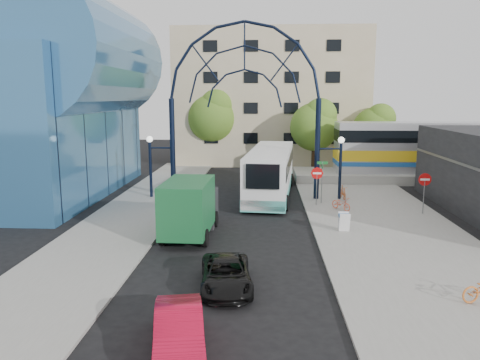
# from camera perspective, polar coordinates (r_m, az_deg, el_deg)

# --- Properties ---
(ground) EXTENTS (120.00, 120.00, 0.00)m
(ground) POSITION_cam_1_polar(r_m,az_deg,el_deg) (19.46, -1.27, -11.26)
(ground) COLOR black
(ground) RESTS_ON ground
(sidewalk_east) EXTENTS (8.00, 56.00, 0.12)m
(sidewalk_east) POSITION_cam_1_polar(r_m,az_deg,el_deg) (24.10, 18.98, -7.43)
(sidewalk_east) COLOR gray
(sidewalk_east) RESTS_ON ground
(plaza_west) EXTENTS (5.00, 50.00, 0.12)m
(plaza_west) POSITION_cam_1_polar(r_m,az_deg,el_deg) (26.29, -14.62, -5.75)
(plaza_west) COLOR gray
(plaza_west) RESTS_ON ground
(gateway_arch) EXTENTS (13.64, 0.44, 12.10)m
(gateway_arch) POSITION_cam_1_polar(r_m,az_deg,el_deg) (32.14, 0.56, 12.71)
(gateway_arch) COLOR black
(gateway_arch) RESTS_ON ground
(stop_sign) EXTENTS (0.80, 0.07, 2.50)m
(stop_sign) POSITION_cam_1_polar(r_m,az_deg,el_deg) (30.70, 9.36, 0.40)
(stop_sign) COLOR slate
(stop_sign) RESTS_ON sidewalk_east
(do_not_enter_sign) EXTENTS (0.76, 0.07, 2.48)m
(do_not_enter_sign) POSITION_cam_1_polar(r_m,az_deg,el_deg) (30.12, 21.59, -0.40)
(do_not_enter_sign) COLOR slate
(do_not_enter_sign) RESTS_ON sidewalk_east
(street_name_sign) EXTENTS (0.70, 0.70, 2.80)m
(street_name_sign) POSITION_cam_1_polar(r_m,az_deg,el_deg) (31.31, 9.98, 0.82)
(street_name_sign) COLOR slate
(street_name_sign) RESTS_ON sidewalk_east
(sandwich_board) EXTENTS (0.55, 0.61, 0.99)m
(sandwich_board) POSITION_cam_1_polar(r_m,az_deg,el_deg) (25.23, 12.58, -4.72)
(sandwich_board) COLOR white
(sandwich_board) RESTS_ON sidewalk_east
(transit_hall) EXTENTS (16.50, 18.00, 14.50)m
(transit_hall) POSITION_cam_1_polar(r_m,az_deg,el_deg) (37.04, -24.05, 8.62)
(transit_hall) COLOR #316596
(transit_hall) RESTS_ON ground
(apartment_block) EXTENTS (20.00, 12.10, 14.00)m
(apartment_block) POSITION_cam_1_polar(r_m,az_deg,el_deg) (53.05, 3.72, 9.97)
(apartment_block) COLOR tan
(apartment_block) RESTS_ON ground
(tree_north_a) EXTENTS (4.48, 4.48, 7.00)m
(tree_north_a) POSITION_cam_1_polar(r_m,az_deg,el_deg) (44.33, 9.20, 6.75)
(tree_north_a) COLOR #382314
(tree_north_a) RESTS_ON ground
(tree_north_b) EXTENTS (5.12, 5.12, 8.00)m
(tree_north_b) POSITION_cam_1_polar(r_m,az_deg,el_deg) (48.32, -3.28, 7.91)
(tree_north_b) COLOR #382314
(tree_north_b) RESTS_ON ground
(tree_north_c) EXTENTS (4.16, 4.16, 6.50)m
(tree_north_c) POSITION_cam_1_polar(r_m,az_deg,el_deg) (47.33, 16.21, 6.28)
(tree_north_c) COLOR #382314
(tree_north_c) RESTS_ON ground
(city_bus) EXTENTS (3.84, 12.59, 3.41)m
(city_bus) POSITION_cam_1_polar(r_m,az_deg,el_deg) (33.89, 3.77, 1.06)
(city_bus) COLOR white
(city_bus) RESTS_ON ground
(green_truck) EXTENTS (2.46, 6.00, 2.99)m
(green_truck) POSITION_cam_1_polar(r_m,az_deg,el_deg) (24.28, -6.04, -3.29)
(green_truck) COLOR black
(green_truck) RESTS_ON ground
(black_suv) EXTENTS (2.28, 4.18, 1.11)m
(black_suv) POSITION_cam_1_polar(r_m,az_deg,el_deg) (17.81, -1.71, -11.42)
(black_suv) COLOR black
(black_suv) RESTS_ON ground
(red_sedan) EXTENTS (2.04, 4.04, 1.27)m
(red_sedan) POSITION_cam_1_polar(r_m,az_deg,el_deg) (13.82, -7.46, -17.82)
(red_sedan) COLOR #B10A28
(red_sedan) RESTS_ON ground
(bike_near_a) EXTENTS (1.33, 1.59, 0.82)m
(bike_near_a) POSITION_cam_1_polar(r_m,az_deg,el_deg) (29.90, 12.23, -2.82)
(bike_near_a) COLOR #F35730
(bike_near_a) RESTS_ON sidewalk_east
(bike_near_b) EXTENTS (0.54, 1.53, 0.90)m
(bike_near_b) POSITION_cam_1_polar(r_m,az_deg,el_deg) (33.19, 12.45, -1.48)
(bike_near_b) COLOR #CF5F29
(bike_near_b) RESTS_ON sidewalk_east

